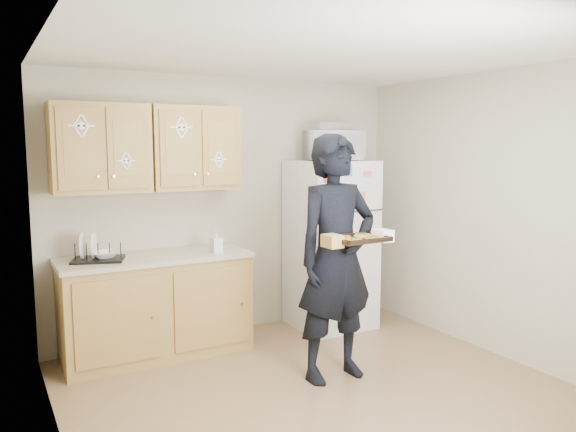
% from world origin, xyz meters
% --- Properties ---
extents(floor, '(3.60, 3.60, 0.00)m').
position_xyz_m(floor, '(0.00, 0.00, 0.00)').
color(floor, brown).
rests_on(floor, ground).
extents(ceiling, '(3.60, 3.60, 0.00)m').
position_xyz_m(ceiling, '(0.00, 0.00, 2.50)').
color(ceiling, white).
rests_on(ceiling, wall_back).
extents(wall_back, '(3.60, 0.04, 2.50)m').
position_xyz_m(wall_back, '(0.00, 1.80, 1.25)').
color(wall_back, '#ADA58C').
rests_on(wall_back, floor).
extents(wall_front, '(3.60, 0.04, 2.50)m').
position_xyz_m(wall_front, '(0.00, -1.80, 1.25)').
color(wall_front, '#ADA58C').
rests_on(wall_front, floor).
extents(wall_left, '(0.04, 3.60, 2.50)m').
position_xyz_m(wall_left, '(-1.80, 0.00, 1.25)').
color(wall_left, '#ADA58C').
rests_on(wall_left, floor).
extents(wall_right, '(0.04, 3.60, 2.50)m').
position_xyz_m(wall_right, '(1.80, 0.00, 1.25)').
color(wall_right, '#ADA58C').
rests_on(wall_right, floor).
extents(refrigerator, '(0.75, 0.70, 1.70)m').
position_xyz_m(refrigerator, '(0.95, 1.43, 0.85)').
color(refrigerator, silver).
rests_on(refrigerator, floor).
extents(base_cabinet, '(1.60, 0.60, 0.86)m').
position_xyz_m(base_cabinet, '(-0.85, 1.48, 0.43)').
color(base_cabinet, olive).
rests_on(base_cabinet, floor).
extents(countertop, '(1.64, 0.64, 0.04)m').
position_xyz_m(countertop, '(-0.85, 1.48, 0.88)').
color(countertop, tan).
rests_on(countertop, base_cabinet).
extents(upper_cab_left, '(0.80, 0.33, 0.75)m').
position_xyz_m(upper_cab_left, '(-1.25, 1.61, 1.83)').
color(upper_cab_left, olive).
rests_on(upper_cab_left, wall_back).
extents(upper_cab_right, '(0.80, 0.33, 0.75)m').
position_xyz_m(upper_cab_right, '(-0.43, 1.61, 1.83)').
color(upper_cab_right, olive).
rests_on(upper_cab_right, wall_back).
extents(cereal_box, '(0.20, 0.07, 0.32)m').
position_xyz_m(cereal_box, '(1.47, 1.67, 0.16)').
color(cereal_box, gold).
rests_on(cereal_box, floor).
extents(person, '(0.72, 0.49, 1.94)m').
position_xyz_m(person, '(0.26, 0.31, 0.97)').
color(person, black).
rests_on(person, floor).
extents(baking_tray, '(0.42, 0.31, 0.04)m').
position_xyz_m(baking_tray, '(0.25, 0.01, 1.17)').
color(baking_tray, black).
rests_on(baking_tray, person).
extents(pizza_front_left, '(0.14, 0.14, 0.02)m').
position_xyz_m(pizza_front_left, '(0.16, -0.06, 1.18)').
color(pizza_front_left, orange).
rests_on(pizza_front_left, baking_tray).
extents(pizza_front_right, '(0.14, 0.14, 0.02)m').
position_xyz_m(pizza_front_right, '(0.35, -0.06, 1.18)').
color(pizza_front_right, orange).
rests_on(pizza_front_right, baking_tray).
extents(pizza_back_left, '(0.14, 0.14, 0.02)m').
position_xyz_m(pizza_back_left, '(0.15, 0.07, 1.18)').
color(pizza_back_left, orange).
rests_on(pizza_back_left, baking_tray).
extents(pizza_back_right, '(0.14, 0.14, 0.02)m').
position_xyz_m(pizza_back_right, '(0.34, 0.08, 1.18)').
color(pizza_back_right, orange).
rests_on(pizza_back_right, baking_tray).
extents(microwave, '(0.59, 0.45, 0.30)m').
position_xyz_m(microwave, '(0.94, 1.38, 1.85)').
color(microwave, silver).
rests_on(microwave, refrigerator).
extents(foil_pan, '(0.39, 0.29, 0.08)m').
position_xyz_m(foil_pan, '(0.93, 1.41, 2.03)').
color(foil_pan, '#B1AFB6').
rests_on(foil_pan, microwave).
extents(dish_rack, '(0.48, 0.42, 0.16)m').
position_xyz_m(dish_rack, '(-1.33, 1.48, 0.98)').
color(dish_rack, black).
rests_on(dish_rack, countertop).
extents(bowl, '(0.23, 0.23, 0.05)m').
position_xyz_m(bowl, '(-1.27, 1.48, 0.95)').
color(bowl, white).
rests_on(bowl, dish_rack).
extents(soap_bottle, '(0.10, 0.10, 0.20)m').
position_xyz_m(soap_bottle, '(-0.33, 1.34, 1.00)').
color(soap_bottle, silver).
rests_on(soap_bottle, countertop).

